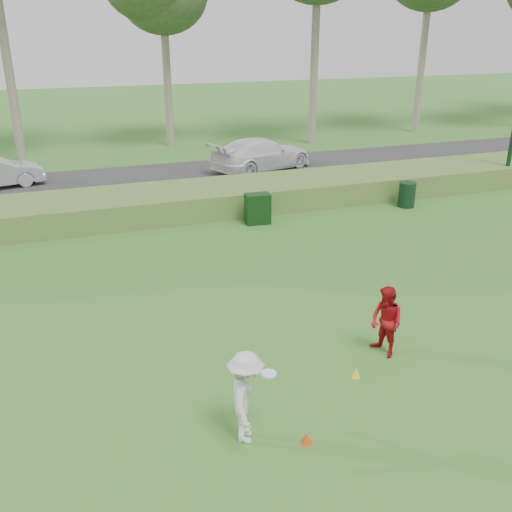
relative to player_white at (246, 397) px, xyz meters
name	(u,v)px	position (x,y,z in m)	size (l,w,h in m)	color
ground	(325,392)	(1.85, 0.74, -0.84)	(120.00, 120.00, 0.00)	#2E6C24
reed_strip	(185,201)	(1.85, 12.74, -0.39)	(80.00, 3.00, 0.90)	#4C712D
park_road	(161,180)	(1.85, 17.74, -0.81)	(80.00, 6.00, 0.06)	#2D2D2D
player_white	(246,397)	(0.00, 0.00, 0.00)	(1.01, 1.23, 1.68)	silver
player_red	(386,322)	(3.64, 1.57, -0.06)	(0.76, 0.59, 1.56)	#A80E15
cone_orange	(307,438)	(0.92, -0.47, -0.73)	(0.19, 0.19, 0.21)	#EE3D0C
cone_yellow	(356,373)	(2.66, 0.99, -0.74)	(0.18, 0.18, 0.20)	yellow
utility_cabinet	(258,209)	(3.98, 10.63, -0.30)	(0.86, 0.54, 1.08)	black
trash_bin	(407,195)	(10.08, 10.59, -0.36)	(0.64, 0.64, 0.96)	black
car_right	(261,154)	(6.75, 17.89, -0.02)	(2.12, 5.21, 1.51)	white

